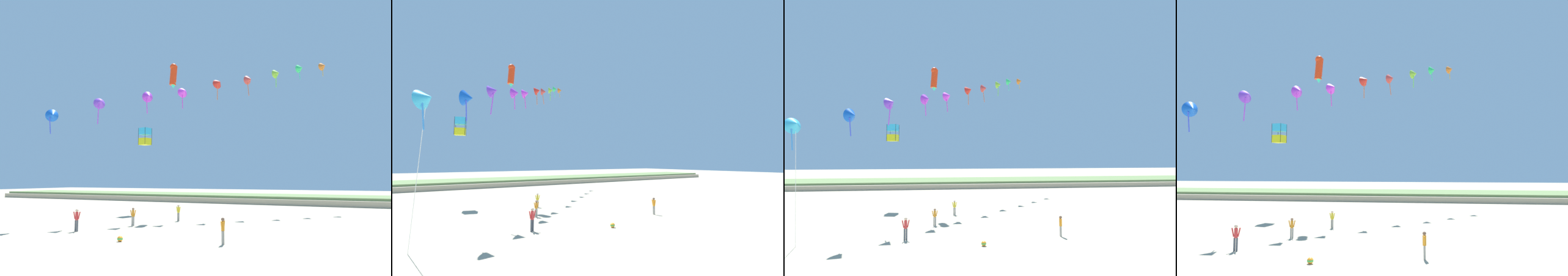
# 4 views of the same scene
# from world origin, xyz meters

# --- Properties ---
(ground_plane) EXTENTS (240.00, 240.00, 0.00)m
(ground_plane) POSITION_xyz_m (0.00, 0.00, 0.00)
(ground_plane) COLOR tan
(dune_ridge) EXTENTS (120.00, 13.97, 1.28)m
(dune_ridge) POSITION_xyz_m (0.00, 43.87, 0.64)
(dune_ridge) COLOR tan
(dune_ridge) RESTS_ON ground
(person_near_left) EXTENTS (0.54, 0.21, 1.54)m
(person_near_left) POSITION_xyz_m (-6.13, 7.90, 0.89)
(person_near_left) COLOR gray
(person_near_left) RESTS_ON ground
(person_near_right) EXTENTS (0.54, 0.21, 1.55)m
(person_near_right) POSITION_xyz_m (-4.15, 12.59, 0.90)
(person_near_right) COLOR gray
(person_near_right) RESTS_ON ground
(person_mid_center) EXTENTS (0.59, 0.24, 1.70)m
(person_mid_center) POSITION_xyz_m (-8.19, 3.40, 0.98)
(person_mid_center) COLOR #474C56
(person_mid_center) RESTS_ON ground
(person_far_left) EXTENTS (0.22, 0.57, 1.61)m
(person_far_left) POSITION_xyz_m (3.80, 2.92, 0.93)
(person_far_left) COLOR gray
(person_far_left) RESTS_ON ground
(kite_banner_string) EXTENTS (24.73, 32.91, 20.22)m
(kite_banner_string) POSITION_xyz_m (-3.51, 16.83, 14.09)
(kite_banner_string) COLOR #32AFDF
(large_kite_low_lead) EXTENTS (1.13, 1.05, 2.86)m
(large_kite_low_lead) POSITION_xyz_m (-6.50, 15.80, 15.56)
(large_kite_low_lead) COLOR #F13612
(large_kite_mid_trail) EXTENTS (1.39, 1.39, 2.07)m
(large_kite_mid_trail) POSITION_xyz_m (-11.57, 18.16, 9.14)
(large_kite_mid_trail) COLOR yellow
(beach_ball) EXTENTS (0.36, 0.36, 0.36)m
(beach_ball) POSITION_xyz_m (-2.54, 1.20, 0.18)
(beach_ball) COLOR orange
(beach_ball) RESTS_ON ground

